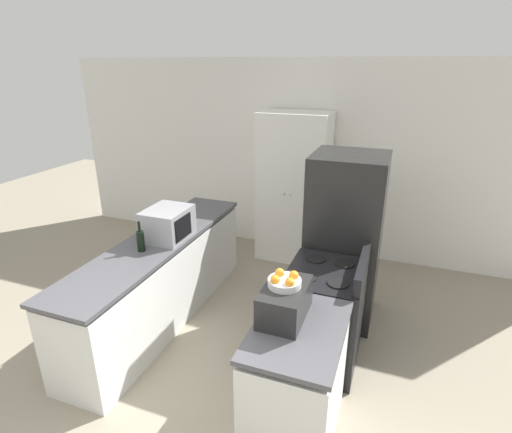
# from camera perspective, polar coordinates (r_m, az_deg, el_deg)

# --- Properties ---
(wall_back) EXTENTS (7.00, 0.06, 2.60)m
(wall_back) POSITION_cam_1_polar(r_m,az_deg,el_deg) (5.55, 6.03, 8.20)
(wall_back) COLOR white
(wall_back) RESTS_ON ground_plane
(counter_left) EXTENTS (0.60, 2.64, 0.89)m
(counter_left) POSITION_cam_1_polar(r_m,az_deg,el_deg) (4.29, -13.38, -8.87)
(counter_left) COLOR silver
(counter_left) RESTS_ON ground_plane
(counter_right) EXTENTS (0.60, 0.89, 0.89)m
(counter_right) POSITION_cam_1_polar(r_m,az_deg,el_deg) (3.06, 5.77, -22.48)
(counter_right) COLOR silver
(counter_right) RESTS_ON ground_plane
(pantry_cabinet) EXTENTS (0.89, 0.60, 1.97)m
(pantry_cabinet) POSITION_cam_1_polar(r_m,az_deg,el_deg) (5.31, 5.37, 4.08)
(pantry_cabinet) COLOR white
(pantry_cabinet) RESTS_ON ground_plane
(stove) EXTENTS (0.66, 0.74, 1.05)m
(stove) POSITION_cam_1_polar(r_m,az_deg,el_deg) (3.68, 9.58, -13.67)
(stove) COLOR black
(stove) RESTS_ON ground_plane
(refrigerator) EXTENTS (0.73, 0.70, 1.74)m
(refrigerator) POSITION_cam_1_polar(r_m,az_deg,el_deg) (4.13, 12.45, -3.17)
(refrigerator) COLOR black
(refrigerator) RESTS_ON ground_plane
(microwave) EXTENTS (0.39, 0.47, 0.31)m
(microwave) POSITION_cam_1_polar(r_m,az_deg,el_deg) (4.05, -12.49, -0.97)
(microwave) COLOR #939399
(microwave) RESTS_ON counter_left
(wine_bottle) EXTENTS (0.07, 0.07, 0.29)m
(wine_bottle) POSITION_cam_1_polar(r_m,az_deg,el_deg) (3.85, -16.16, -3.28)
(wine_bottle) COLOR black
(wine_bottle) RESTS_ON counter_left
(toaster_oven) EXTENTS (0.29, 0.46, 0.23)m
(toaster_oven) POSITION_cam_1_polar(r_m,az_deg,el_deg) (2.80, 4.12, -12.03)
(toaster_oven) COLOR black
(toaster_oven) RESTS_ON counter_right
(fruit_bowl) EXTENTS (0.23, 0.23, 0.10)m
(fruit_bowl) POSITION_cam_1_polar(r_m,az_deg,el_deg) (2.73, 4.10, -9.19)
(fruit_bowl) COLOR silver
(fruit_bowl) RESTS_ON toaster_oven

